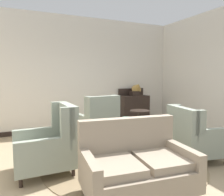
{
  "coord_description": "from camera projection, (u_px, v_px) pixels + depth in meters",
  "views": [
    {
      "loc": [
        -1.72,
        -3.03,
        1.52
      ],
      "look_at": [
        0.07,
        0.94,
        1.09
      ],
      "focal_mm": 34.98,
      "sensor_mm": 36.0,
      "label": 1
    }
  ],
  "objects": [
    {
      "name": "armchair_back_corner",
      "position": [
        98.0,
        123.0,
        4.9
      ],
      "size": [
        0.87,
        0.9,
        1.1
      ],
      "rotation": [
        0.0,
        0.0,
        3.3
      ],
      "color": "gray",
      "rests_on": "ground"
    },
    {
      "name": "baseboard_back",
      "position": [
        81.0,
        127.0,
        6.3
      ],
      "size": [
        5.83,
        0.03,
        0.12
      ],
      "primitive_type": "cube",
      "color": "black",
      "rests_on": "ground"
    },
    {
      "name": "porcelain_vase",
      "position": [
        126.0,
        126.0,
        3.88
      ],
      "size": [
        0.19,
        0.19,
        0.3
      ],
      "color": "#4C7A66",
      "rests_on": "coffee_table"
    },
    {
      "name": "coffee_table",
      "position": [
        124.0,
        139.0,
        3.87
      ],
      "size": [
        0.81,
        0.81,
        0.5
      ],
      "color": "black",
      "rests_on": "ground"
    },
    {
      "name": "armchair_near_window",
      "position": [
        50.0,
        145.0,
        3.45
      ],
      "size": [
        0.91,
        0.84,
        1.08
      ],
      "rotation": [
        0.0,
        0.0,
        4.73
      ],
      "color": "gray",
      "rests_on": "ground"
    },
    {
      "name": "ground",
      "position": [
        131.0,
        169.0,
        3.6
      ],
      "size": [
        8.52,
        8.52,
        0.0
      ],
      "primitive_type": "plane",
      "color": "#9E896B"
    },
    {
      "name": "area_rug",
      "position": [
        123.0,
        162.0,
        3.87
      ],
      "size": [
        2.82,
        2.82,
        0.01
      ],
      "primitive_type": "cylinder",
      "color": "#847051",
      "rests_on": "ground"
    },
    {
      "name": "wall_right",
      "position": [
        216.0,
        74.0,
        5.46
      ],
      "size": [
        0.08,
        4.26,
        3.18
      ],
      "primitive_type": "cube",
      "color": "silver",
      "rests_on": "ground"
    },
    {
      "name": "gramophone",
      "position": [
        137.0,
        88.0,
        6.58
      ],
      "size": [
        0.38,
        0.45,
        0.48
      ],
      "color": "black",
      "rests_on": "sideboard"
    },
    {
      "name": "wall_back",
      "position": [
        79.0,
        74.0,
        6.2
      ],
      "size": [
        5.99,
        0.08,
        3.18
      ],
      "primitive_type": "cube",
      "color": "silver",
      "rests_on": "ground"
    },
    {
      "name": "armchair_beside_settee",
      "position": [
        194.0,
        137.0,
        3.97
      ],
      "size": [
        0.96,
        0.98,
        0.98
      ],
      "rotation": [
        0.0,
        0.0,
        7.67
      ],
      "color": "gray",
      "rests_on": "ground"
    },
    {
      "name": "side_table",
      "position": [
        140.0,
        122.0,
        5.19
      ],
      "size": [
        0.47,
        0.47,
        0.72
      ],
      "color": "black",
      "rests_on": "ground"
    },
    {
      "name": "sideboard",
      "position": [
        134.0,
        109.0,
        6.7
      ],
      "size": [
        0.87,
        0.43,
        1.15
      ],
      "color": "black",
      "rests_on": "ground"
    },
    {
      "name": "settee",
      "position": [
        136.0,
        165.0,
        2.76
      ],
      "size": [
        1.43,
        0.96,
        0.96
      ],
      "rotation": [
        0.0,
        0.0,
        -0.1
      ],
      "color": "gray",
      "rests_on": "ground"
    }
  ]
}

